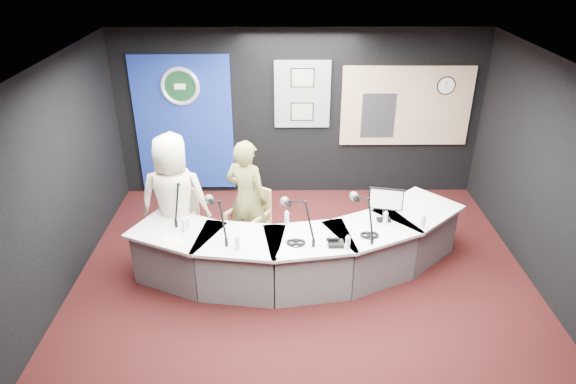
{
  "coord_description": "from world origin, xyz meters",
  "views": [
    {
      "loc": [
        -0.25,
        -5.1,
        4.14
      ],
      "look_at": [
        -0.2,
        0.8,
        1.1
      ],
      "focal_mm": 32.0,
      "sensor_mm": 36.0,
      "label": 1
    }
  ],
  "objects_px": {
    "person_man": "(174,201)",
    "person_woman": "(247,199)",
    "armchair_right": "(248,222)",
    "armchair_left": "(178,228)",
    "broadcast_desk": "(300,250)"
  },
  "relations": [
    {
      "from": "armchair_left",
      "to": "person_woman",
      "type": "distance_m",
      "value": 1.02
    },
    {
      "from": "armchair_left",
      "to": "armchair_right",
      "type": "height_order",
      "value": "armchair_left"
    },
    {
      "from": "armchair_left",
      "to": "person_man",
      "type": "distance_m",
      "value": 0.42
    },
    {
      "from": "armchair_left",
      "to": "armchair_right",
      "type": "distance_m",
      "value": 0.96
    },
    {
      "from": "broadcast_desk",
      "to": "person_man",
      "type": "bearing_deg",
      "value": 168.26
    },
    {
      "from": "broadcast_desk",
      "to": "armchair_right",
      "type": "xyz_separation_m",
      "value": [
        -0.71,
        0.53,
        0.1
      ]
    },
    {
      "from": "broadcast_desk",
      "to": "armchair_right",
      "type": "relative_size",
      "value": 4.7
    },
    {
      "from": "person_man",
      "to": "person_woman",
      "type": "height_order",
      "value": "person_man"
    },
    {
      "from": "broadcast_desk",
      "to": "armchair_left",
      "type": "height_order",
      "value": "armchair_left"
    },
    {
      "from": "armchair_right",
      "to": "person_man",
      "type": "bearing_deg",
      "value": -134.87
    },
    {
      "from": "person_man",
      "to": "person_woman",
      "type": "distance_m",
      "value": 0.97
    },
    {
      "from": "armchair_left",
      "to": "person_man",
      "type": "bearing_deg",
      "value": 0.0
    },
    {
      "from": "armchair_right",
      "to": "person_woman",
      "type": "height_order",
      "value": "person_woman"
    },
    {
      "from": "armchair_left",
      "to": "person_man",
      "type": "height_order",
      "value": "person_man"
    },
    {
      "from": "broadcast_desk",
      "to": "person_man",
      "type": "height_order",
      "value": "person_man"
    }
  ]
}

